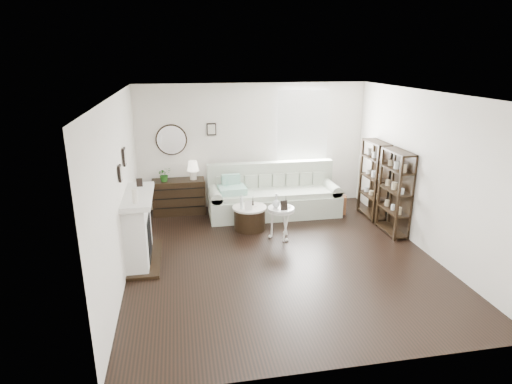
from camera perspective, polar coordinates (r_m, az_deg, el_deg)
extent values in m
plane|color=black|center=(7.32, 3.37, -8.62)|extent=(5.50, 5.50, 0.00)
plane|color=white|center=(6.58, 3.81, 12.94)|extent=(5.50, 5.50, 0.00)
plane|color=white|center=(9.44, -0.42, 6.16)|extent=(5.00, 0.00, 5.00)
plane|color=white|center=(4.38, 12.26, -8.35)|extent=(5.00, 0.00, 5.00)
plane|color=white|center=(6.70, -17.67, 0.44)|extent=(0.00, 5.50, 5.50)
plane|color=white|center=(7.80, 21.73, 2.39)|extent=(0.00, 5.50, 5.50)
cube|color=white|center=(9.62, 6.12, 7.79)|extent=(1.00, 0.02, 1.80)
cube|color=white|center=(9.57, 6.22, 7.73)|extent=(1.15, 0.02, 1.90)
cylinder|color=silver|center=(9.24, -11.22, 6.83)|extent=(0.60, 0.03, 0.60)
cube|color=black|center=(9.23, -5.96, 8.32)|extent=(0.20, 0.03, 0.26)
cube|color=silver|center=(7.22, -15.47, -4.86)|extent=(0.34, 1.20, 1.10)
cube|color=black|center=(7.28, -15.14, -5.94)|extent=(0.30, 0.65, 0.70)
cube|color=silver|center=(7.03, -15.44, -0.54)|extent=(0.44, 1.35, 0.08)
cube|color=black|center=(7.43, -14.52, -8.57)|extent=(0.50, 1.40, 0.05)
cylinder|color=beige|center=(6.55, -15.85, -0.51)|extent=(0.08, 0.08, 0.22)
cube|color=black|center=(7.38, -15.28, 1.23)|extent=(0.10, 0.03, 0.14)
cube|color=black|center=(6.58, -17.66, 2.40)|extent=(0.03, 0.18, 0.24)
cube|color=black|center=(7.18, -17.15, 4.52)|extent=(0.03, 0.22, 0.28)
cube|color=black|center=(9.16, 15.44, 1.61)|extent=(0.30, 0.80, 1.60)
cylinder|color=tan|center=(9.02, 15.85, -0.54)|extent=(0.08, 0.08, 0.11)
cylinder|color=tan|center=(9.23, 15.19, -0.07)|extent=(0.08, 0.08, 0.11)
cylinder|color=tan|center=(9.45, 14.55, 0.39)|extent=(0.08, 0.08, 0.11)
cylinder|color=tan|center=(8.91, 16.07, 1.90)|extent=(0.08, 0.08, 0.11)
cylinder|color=tan|center=(9.12, 15.39, 2.32)|extent=(0.08, 0.08, 0.11)
cylinder|color=tan|center=(9.34, 14.74, 2.73)|extent=(0.08, 0.08, 0.11)
cylinder|color=tan|center=(8.81, 16.29, 4.40)|extent=(0.08, 0.08, 0.11)
cylinder|color=tan|center=(9.03, 15.59, 4.77)|extent=(0.08, 0.08, 0.11)
cylinder|color=tan|center=(9.25, 14.93, 5.12)|extent=(0.08, 0.08, 0.11)
cube|color=black|center=(8.40, 18.04, -0.09)|extent=(0.30, 0.80, 1.60)
cylinder|color=tan|center=(8.27, 18.53, -2.46)|extent=(0.08, 0.08, 0.11)
cylinder|color=tan|center=(8.48, 17.74, -1.90)|extent=(0.08, 0.08, 0.11)
cylinder|color=tan|center=(8.68, 16.99, -1.36)|extent=(0.08, 0.08, 0.11)
cylinder|color=tan|center=(8.15, 18.80, 0.18)|extent=(0.08, 0.08, 0.11)
cylinder|color=tan|center=(8.36, 17.99, 0.69)|extent=(0.08, 0.08, 0.11)
cylinder|color=tan|center=(8.57, 17.22, 1.17)|extent=(0.08, 0.08, 0.11)
cylinder|color=tan|center=(8.04, 19.08, 2.90)|extent=(0.08, 0.08, 0.11)
cylinder|color=tan|center=(8.25, 18.26, 3.34)|extent=(0.08, 0.08, 0.11)
cylinder|color=tan|center=(8.47, 17.47, 3.77)|extent=(0.08, 0.08, 0.11)
cube|color=#A4B09D|center=(9.10, 2.40, -1.70)|extent=(2.74, 0.95, 0.44)
cube|color=#A4B09D|center=(8.98, 2.47, -0.12)|extent=(2.37, 0.76, 0.11)
cube|color=#A4B09D|center=(9.31, 1.94, 1.49)|extent=(2.74, 0.21, 0.84)
cube|color=#A4B09D|center=(8.90, -5.42, -1.85)|extent=(0.23, 0.89, 0.55)
cube|color=#A4B09D|center=(9.42, 9.80, -0.92)|extent=(0.23, 0.89, 0.55)
cube|color=#28936D|center=(8.77, -3.20, 0.28)|extent=(0.58, 0.48, 0.14)
cube|color=brown|center=(9.32, 10.07, -1.63)|extent=(0.62, 0.37, 0.39)
cube|color=black|center=(9.29, -10.22, -0.60)|extent=(1.10, 0.46, 0.74)
cube|color=black|center=(9.11, -10.15, -2.06)|extent=(1.06, 0.01, 0.02)
cube|color=black|center=(9.05, -10.22, -0.85)|extent=(1.06, 0.01, 0.02)
cube|color=black|center=(8.99, -10.29, 0.37)|extent=(1.06, 0.01, 0.01)
imported|color=#235E1B|center=(9.10, -12.13, 2.31)|extent=(0.34, 0.32, 0.30)
cylinder|color=black|center=(8.35, -0.86, -3.58)|extent=(0.61, 0.61, 0.42)
cylinder|color=beige|center=(8.26, -0.86, -2.10)|extent=(0.66, 0.66, 0.04)
cylinder|color=white|center=(7.82, 3.35, -2.20)|extent=(0.49, 0.49, 0.03)
cylinder|color=silver|center=(7.84, 3.34, -2.49)|extent=(0.50, 0.50, 0.02)
cylinder|color=silver|center=(7.93, 3.31, -4.25)|extent=(0.04, 0.04, 0.56)
cylinder|color=silver|center=(8.12, -1.93, -1.30)|extent=(0.06, 0.06, 0.28)
cube|color=white|center=(8.07, -0.99, -1.80)|extent=(0.14, 0.06, 0.18)
cube|color=black|center=(7.67, 3.75, -1.78)|extent=(0.14, 0.07, 0.17)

